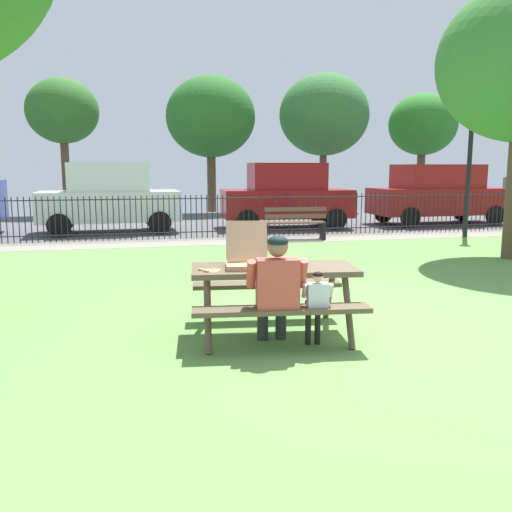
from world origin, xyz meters
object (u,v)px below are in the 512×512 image
child_at_table (316,301)px  far_tree_midright (324,115)px  parked_car_right (286,195)px  far_tree_center (211,117)px  park_bench_center (294,224)px  adult_at_table (276,287)px  parked_car_far_right (438,193)px  far_tree_right (423,125)px  picnic_table_foreground (274,282)px  parked_car_center (110,197)px  lamp_post_walkway (470,146)px  pizza_box_open (247,258)px  far_tree_midleft (62,112)px  pizza_slice_on_table (209,270)px

child_at_table → far_tree_midright: bearing=70.1°
parked_car_right → far_tree_center: (-1.36, 6.59, 2.86)m
park_bench_center → far_tree_midright: 10.79m
adult_at_table → parked_car_far_right: 13.69m
adult_at_table → far_tree_midright: 18.99m
adult_at_table → far_tree_right: 21.06m
picnic_table_foreground → far_tree_right: 20.61m
parked_car_center → far_tree_midright: (8.77, 6.59, 3.04)m
lamp_post_walkway → far_tree_midright: (-0.56, 9.77, 1.65)m
pizza_box_open → far_tree_midleft: far_tree_midleft is taller
far_tree_center → far_tree_right: (9.58, 0.00, -0.15)m
pizza_slice_on_table → lamp_post_walkway: 10.84m
far_tree_midleft → adult_at_table: bearing=-77.3°
park_bench_center → pizza_box_open: bearing=-110.5°
pizza_box_open → far_tree_midleft: size_ratio=0.12×
adult_at_table → picnic_table_foreground: bearing=78.2°
pizza_slice_on_table → far_tree_midright: 18.82m
parked_car_center → lamp_post_walkway: bearing=-18.8°
far_tree_midright → parked_car_right: bearing=-118.2°
far_tree_midleft → lamp_post_walkway: bearing=-41.1°
pizza_slice_on_table → parked_car_right: bearing=69.9°
parked_car_far_right → far_tree_right: size_ratio=0.87×
pizza_slice_on_table → parked_car_right: parked_car_right is taller
lamp_post_walkway → far_tree_right: far_tree_right is taller
far_tree_right → park_bench_center: bearing=-133.3°
picnic_table_foreground → pizza_slice_on_table: 0.75m
far_tree_center → far_tree_right: 9.58m
park_bench_center → far_tree_right: bearing=46.7°
pizza_box_open → parked_car_far_right: bearing=50.3°
far_tree_center → park_bench_center: bearing=-85.0°
parked_car_center → far_tree_center: (3.87, 6.59, 2.86)m
pizza_slice_on_table → park_bench_center: size_ratio=0.15×
picnic_table_foreground → child_at_table: child_at_table is taller
far_tree_midleft → parked_car_right: bearing=-42.8°
pizza_slice_on_table → adult_at_table: (0.62, -0.43, -0.12)m
far_tree_right → far_tree_center: bearing=180.0°
lamp_post_walkway → parked_car_far_right: (1.07, 3.18, -1.40)m
pizza_slice_on_table → far_tree_right: size_ratio=0.05×
pizza_box_open → parked_car_right: 10.82m
parked_car_far_right → far_tree_center: far_tree_center is taller
park_bench_center → parked_car_right: bearing=78.5°
far_tree_midleft → far_tree_center: far_tree_center is taller
pizza_slice_on_table → far_tree_right: bearing=54.7°
picnic_table_foreground → adult_at_table: size_ratio=1.65×
picnic_table_foreground → far_tree_midleft: 17.73m
child_at_table → lamp_post_walkway: (6.88, 7.74, 1.90)m
pizza_box_open → far_tree_center: (2.02, 16.87, 3.01)m
pizza_slice_on_table → far_tree_center: size_ratio=0.04×
parked_car_far_right → far_tree_right: bearing=65.1°
parked_car_right → far_tree_right: 10.88m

